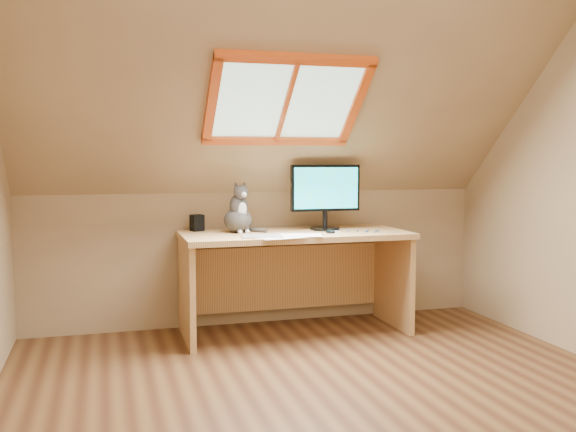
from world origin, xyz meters
name	(u,v)px	position (x,y,z in m)	size (l,w,h in m)	color
ground	(343,406)	(0.00, 0.00, 0.00)	(3.50, 3.50, 0.00)	brown
room_shell	(352,121)	(0.00, -0.09, 1.43)	(3.52, 3.52, 2.41)	tan
desk	(292,262)	(0.16, 1.45, 0.51)	(1.60, 0.70, 0.73)	#E3BB6B
monitor	(325,192)	(0.41, 1.44, 1.01)	(0.52, 0.22, 0.48)	black
cat	(238,214)	(-0.23, 1.46, 0.86)	(0.25, 0.28, 0.37)	#433F3C
desk_speaker	(197,223)	(-0.50, 1.63, 0.79)	(0.08, 0.08, 0.12)	black
graphics_tablet	(262,236)	(-0.13, 1.16, 0.74)	(0.26, 0.19, 0.01)	#B2B2B7
mouse	(330,232)	(0.36, 1.19, 0.75)	(0.06, 0.10, 0.03)	black
papers	(290,236)	(0.05, 1.12, 0.74)	(0.35, 0.30, 0.01)	white
cables	(351,231)	(0.54, 1.26, 0.74)	(0.51, 0.26, 0.01)	silver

